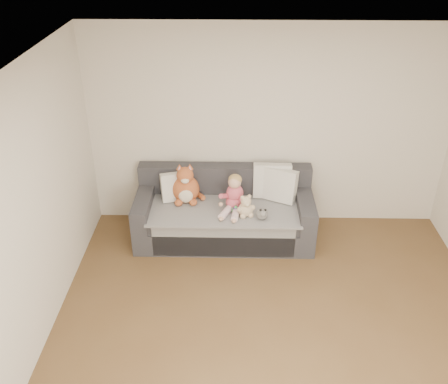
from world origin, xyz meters
name	(u,v)px	position (x,y,z in m)	size (l,w,h in m)	color
room_shell	(282,221)	(0.00, 0.42, 1.30)	(5.00, 5.00, 5.00)	brown
sofa	(224,215)	(-0.54, 2.06, 0.31)	(2.20, 0.94, 0.85)	#2B2B30
cushion_left	(177,187)	(-1.14, 2.16, 0.65)	(0.42, 0.28, 0.37)	silver
cushion_right_back	(272,181)	(0.06, 2.28, 0.69)	(0.48, 0.22, 0.45)	silver
cushion_right_front	(278,185)	(0.13, 2.19, 0.68)	(0.50, 0.38, 0.43)	silver
toddler	(234,196)	(-0.42, 1.93, 0.66)	(0.32, 0.47, 0.46)	#C64F46
plush_cat	(186,187)	(-1.02, 2.13, 0.66)	(0.42, 0.37, 0.53)	#A74A25
teddy_bear	(246,208)	(-0.28, 1.78, 0.59)	(0.22, 0.18, 0.29)	tan
plush_cow	(262,214)	(-0.09, 1.73, 0.54)	(0.14, 0.21, 0.17)	white
sippy_cup	(236,209)	(-0.40, 1.84, 0.53)	(0.10, 0.07, 0.11)	#653694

